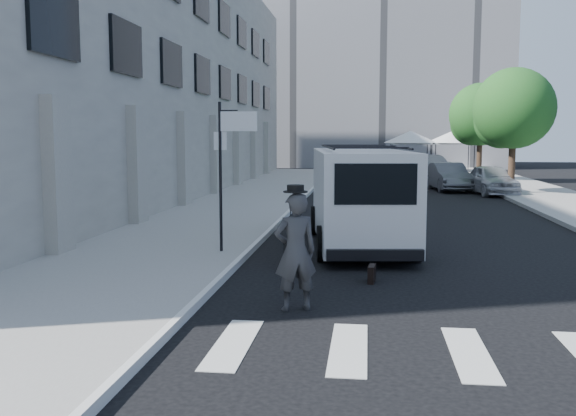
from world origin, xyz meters
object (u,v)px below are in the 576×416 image
(businessman, at_px, (295,252))
(suitcase, at_px, (293,253))
(parked_car_a, at_px, (491,180))
(parked_car_c, at_px, (432,167))
(briefcase, at_px, (372,274))
(parked_car_b, at_px, (448,177))
(cargo_van, at_px, (359,197))

(businessman, relative_size, suitcase, 1.54)
(suitcase, relative_size, parked_car_a, 0.30)
(parked_car_c, bearing_deg, briefcase, -104.59)
(briefcase, xyz_separation_m, suitcase, (-1.71, 1.18, 0.17))
(businessman, bearing_deg, parked_car_b, -123.66)
(cargo_van, height_order, parked_car_b, cargo_van)
(briefcase, xyz_separation_m, parked_car_b, (4.07, 21.64, 0.55))
(businessman, height_order, cargo_van, cargo_van)
(businessman, distance_m, cargo_van, 6.54)
(businessman, bearing_deg, parked_car_a, -129.20)
(briefcase, bearing_deg, parked_car_b, 85.86)
(briefcase, relative_size, parked_car_a, 0.10)
(suitcase, height_order, parked_car_c, parked_car_c)
(businessman, bearing_deg, parked_car_c, -120.37)
(businessman, xyz_separation_m, parked_car_b, (5.34, 23.82, -0.26))
(parked_car_a, height_order, parked_car_b, parked_car_a)
(parked_car_c, bearing_deg, cargo_van, -106.52)
(suitcase, xyz_separation_m, parked_car_c, (5.77, 29.09, 0.46))
(parked_car_a, xyz_separation_m, parked_car_c, (-1.80, 10.70, 0.07))
(suitcase, relative_size, parked_car_c, 0.23)
(cargo_van, bearing_deg, parked_car_a, 61.00)
(businessman, xyz_separation_m, parked_car_c, (5.34, 32.45, -0.18))
(cargo_van, relative_size, parked_car_c, 1.25)
(businessman, height_order, parked_car_b, businessman)
(parked_car_a, bearing_deg, cargo_van, -119.78)
(suitcase, bearing_deg, parked_car_c, 88.42)
(suitcase, height_order, cargo_van, cargo_van)
(businessman, relative_size, briefcase, 4.46)
(businessman, xyz_separation_m, briefcase, (1.27, 2.18, -0.81))
(businessman, height_order, briefcase, businessman)
(businessman, xyz_separation_m, parked_car_a, (7.14, 21.75, -0.25))
(parked_car_a, bearing_deg, suitcase, -120.11)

